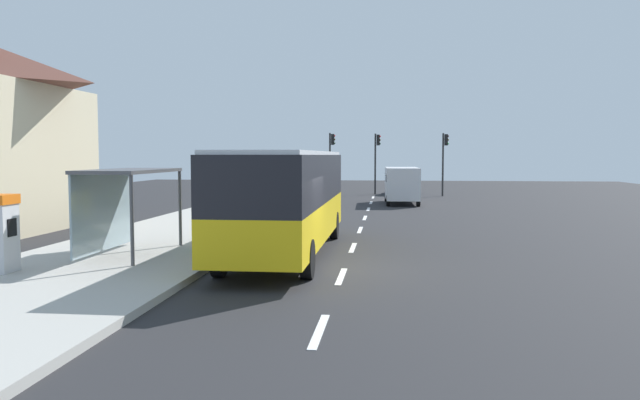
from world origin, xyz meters
The scene contains 20 objects.
ground_plane centered at (0.00, 14.00, -0.02)m, with size 56.00×92.00×0.04m, color #262628.
sidewalk_platform centered at (-6.40, 2.00, 0.09)m, with size 6.20×30.00×0.18m, color #ADAAA3.
lane_stripe_seg_0 centered at (0.25, -6.00, 0.01)m, with size 0.16×2.20×0.01m, color silver.
lane_stripe_seg_1 centered at (0.25, -1.00, 0.01)m, with size 0.16×2.20×0.01m, color silver.
lane_stripe_seg_2 centered at (0.25, 4.00, 0.01)m, with size 0.16×2.20×0.01m, color silver.
lane_stripe_seg_3 centered at (0.25, 9.00, 0.01)m, with size 0.16×2.20×0.01m, color silver.
lane_stripe_seg_4 centered at (0.25, 14.00, 0.01)m, with size 0.16×2.20×0.01m, color silver.
lane_stripe_seg_5 centered at (0.25, 19.00, 0.01)m, with size 0.16×2.20×0.01m, color silver.
lane_stripe_seg_6 centered at (0.25, 24.00, 0.01)m, with size 0.16×2.20×0.01m, color silver.
lane_stripe_seg_7 centered at (0.25, 29.00, 0.01)m, with size 0.16×2.20×0.01m, color silver.
bus centered at (-1.71, 2.33, 1.84)m, with size 2.55×11.01×3.21m.
white_van centered at (2.20, 23.31, 1.34)m, with size 2.17×5.26×2.30m.
sedan_near centered at (2.30, 33.15, 0.79)m, with size 1.99×4.47×1.52m.
ticket_machine centered at (-8.14, -2.27, 1.17)m, with size 0.66×0.76×1.94m.
recycling_bin_green centered at (-4.20, 1.94, 0.66)m, with size 0.52×0.52×0.95m, color green.
recycling_bin_orange centered at (-4.20, 2.64, 0.66)m, with size 0.52×0.52×0.95m, color orange.
traffic_light_near_side centered at (5.50, 31.15, 3.16)m, with size 0.49×0.28×4.73m.
traffic_light_far_side centered at (-3.10, 31.95, 3.20)m, with size 0.49×0.28×4.80m.
traffic_light_median centered at (0.40, 32.75, 3.18)m, with size 0.49×0.28×4.77m.
bus_shelter centered at (-6.41, 0.84, 2.10)m, with size 1.80×4.00×2.50m.
Camera 1 is at (1.47, -16.78, 3.09)m, focal length 35.29 mm.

